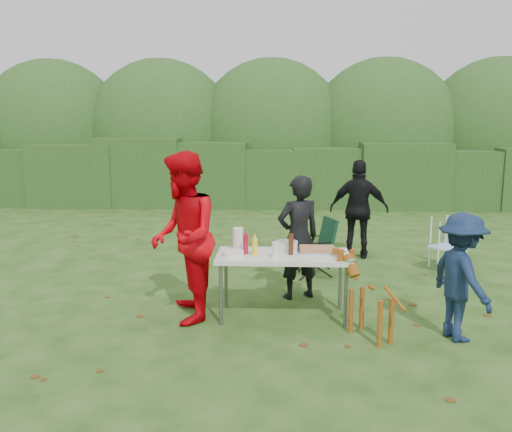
{
  "coord_description": "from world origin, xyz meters",
  "views": [
    {
      "loc": [
        0.29,
        -6.18,
        2.23
      ],
      "look_at": [
        -0.03,
        0.74,
        1.0
      ],
      "focal_mm": 38.0,
      "sensor_mm": 36.0,
      "label": 1
    }
  ],
  "objects_px": {
    "mustard_bottle": "(255,247)",
    "child": "(461,277)",
    "ketchup_bottle": "(246,244)",
    "lawn_chair": "(448,245)",
    "folding_table": "(283,259)",
    "beer_bottle": "(291,244)",
    "person_red_jacket": "(183,237)",
    "paper_towel_roll": "(238,239)",
    "dog": "(371,300)",
    "person_cook": "(298,237)",
    "camping_chair": "(315,247)",
    "person_black_puffy": "(359,209)"
  },
  "relations": [
    {
      "from": "mustard_bottle",
      "to": "dog",
      "type": "bearing_deg",
      "value": -21.64
    },
    {
      "from": "person_red_jacket",
      "to": "ketchup_bottle",
      "type": "distance_m",
      "value": 0.7
    },
    {
      "from": "ketchup_bottle",
      "to": "person_cook",
      "type": "bearing_deg",
      "value": 48.94
    },
    {
      "from": "person_cook",
      "to": "camping_chair",
      "type": "xyz_separation_m",
      "value": [
        0.28,
        1.03,
        -0.36
      ]
    },
    {
      "from": "child",
      "to": "dog",
      "type": "xyz_separation_m",
      "value": [
        -0.9,
        -0.03,
        -0.25
      ]
    },
    {
      "from": "person_red_jacket",
      "to": "mustard_bottle",
      "type": "xyz_separation_m",
      "value": [
        0.79,
        0.04,
        -0.11
      ]
    },
    {
      "from": "child",
      "to": "dog",
      "type": "height_order",
      "value": "child"
    },
    {
      "from": "person_black_puffy",
      "to": "ketchup_bottle",
      "type": "height_order",
      "value": "person_black_puffy"
    },
    {
      "from": "folding_table",
      "to": "beer_bottle",
      "type": "distance_m",
      "value": 0.19
    },
    {
      "from": "person_black_puffy",
      "to": "child",
      "type": "height_order",
      "value": "person_black_puffy"
    },
    {
      "from": "person_black_puffy",
      "to": "paper_towel_roll",
      "type": "bearing_deg",
      "value": 66.25
    },
    {
      "from": "mustard_bottle",
      "to": "beer_bottle",
      "type": "relative_size",
      "value": 0.83
    },
    {
      "from": "camping_chair",
      "to": "lawn_chair",
      "type": "height_order",
      "value": "camping_chair"
    },
    {
      "from": "folding_table",
      "to": "lawn_chair",
      "type": "xyz_separation_m",
      "value": [
        2.45,
        2.01,
        -0.28
      ]
    },
    {
      "from": "person_red_jacket",
      "to": "camping_chair",
      "type": "relative_size",
      "value": 2.25
    },
    {
      "from": "mustard_bottle",
      "to": "ketchup_bottle",
      "type": "bearing_deg",
      "value": 141.49
    },
    {
      "from": "folding_table",
      "to": "person_cook",
      "type": "distance_m",
      "value": 0.73
    },
    {
      "from": "person_black_puffy",
      "to": "ketchup_bottle",
      "type": "xyz_separation_m",
      "value": [
        -1.66,
        -2.8,
        0.05
      ]
    },
    {
      "from": "folding_table",
      "to": "mustard_bottle",
      "type": "relative_size",
      "value": 7.5
    },
    {
      "from": "lawn_chair",
      "to": "beer_bottle",
      "type": "bearing_deg",
      "value": 4.47
    },
    {
      "from": "ketchup_bottle",
      "to": "paper_towel_roll",
      "type": "height_order",
      "value": "paper_towel_roll"
    },
    {
      "from": "child",
      "to": "camping_chair",
      "type": "distance_m",
      "value": 2.65
    },
    {
      "from": "dog",
      "to": "mustard_bottle",
      "type": "distance_m",
      "value": 1.38
    },
    {
      "from": "person_cook",
      "to": "person_red_jacket",
      "type": "bearing_deg",
      "value": 7.97
    },
    {
      "from": "ketchup_bottle",
      "to": "beer_bottle",
      "type": "relative_size",
      "value": 0.92
    },
    {
      "from": "child",
      "to": "person_cook",
      "type": "bearing_deg",
      "value": 34.48
    },
    {
      "from": "person_cook",
      "to": "child",
      "type": "distance_m",
      "value": 2.04
    },
    {
      "from": "dog",
      "to": "mustard_bottle",
      "type": "height_order",
      "value": "mustard_bottle"
    },
    {
      "from": "folding_table",
      "to": "person_cook",
      "type": "relative_size",
      "value": 0.96
    },
    {
      "from": "dog",
      "to": "mustard_bottle",
      "type": "xyz_separation_m",
      "value": [
        -1.22,
        0.48,
        0.43
      ]
    },
    {
      "from": "camping_chair",
      "to": "dog",
      "type": "bearing_deg",
      "value": 80.72
    },
    {
      "from": "person_cook",
      "to": "child",
      "type": "height_order",
      "value": "person_cook"
    },
    {
      "from": "ketchup_bottle",
      "to": "lawn_chair",
      "type": "bearing_deg",
      "value": 35.03
    },
    {
      "from": "person_red_jacket",
      "to": "ketchup_bottle",
      "type": "bearing_deg",
      "value": 88.73
    },
    {
      "from": "person_cook",
      "to": "paper_towel_roll",
      "type": "height_order",
      "value": "person_cook"
    },
    {
      "from": "child",
      "to": "person_red_jacket",
      "type": "bearing_deg",
      "value": 63.97
    },
    {
      "from": "camping_chair",
      "to": "paper_towel_roll",
      "type": "bearing_deg",
      "value": 37.41
    },
    {
      "from": "child",
      "to": "lawn_chair",
      "type": "height_order",
      "value": "child"
    },
    {
      "from": "person_black_puffy",
      "to": "dog",
      "type": "xyz_separation_m",
      "value": [
        -0.33,
        -3.37,
        -0.39
      ]
    },
    {
      "from": "dog",
      "to": "lawn_chair",
      "type": "distance_m",
      "value": 3.01
    },
    {
      "from": "person_red_jacket",
      "to": "paper_towel_roll",
      "type": "bearing_deg",
      "value": 106.31
    },
    {
      "from": "folding_table",
      "to": "camping_chair",
      "type": "height_order",
      "value": "camping_chair"
    },
    {
      "from": "camping_chair",
      "to": "child",
      "type": "bearing_deg",
      "value": 100.49
    },
    {
      "from": "ketchup_bottle",
      "to": "paper_towel_roll",
      "type": "relative_size",
      "value": 0.85
    },
    {
      "from": "person_red_jacket",
      "to": "paper_towel_roll",
      "type": "relative_size",
      "value": 7.31
    },
    {
      "from": "mustard_bottle",
      "to": "child",
      "type": "bearing_deg",
      "value": -12.18
    },
    {
      "from": "folding_table",
      "to": "beer_bottle",
      "type": "xyz_separation_m",
      "value": [
        0.08,
        -0.02,
        0.17
      ]
    },
    {
      "from": "camping_chair",
      "to": "ketchup_bottle",
      "type": "xyz_separation_m",
      "value": [
        -0.9,
        -1.74,
        0.43
      ]
    },
    {
      "from": "dog",
      "to": "ketchup_bottle",
      "type": "height_order",
      "value": "ketchup_bottle"
    },
    {
      "from": "camping_chair",
      "to": "mustard_bottle",
      "type": "height_order",
      "value": "mustard_bottle"
    }
  ]
}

